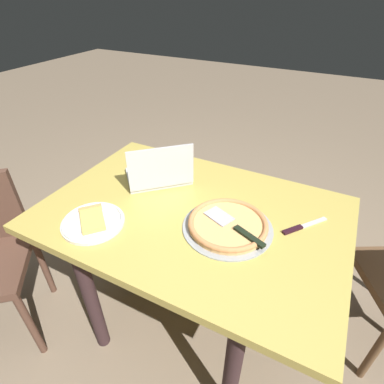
# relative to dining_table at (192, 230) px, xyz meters

# --- Properties ---
(ground_plane) EXTENTS (12.00, 12.00, 0.00)m
(ground_plane) POSITION_rel_dining_table_xyz_m (0.00, 0.00, -0.64)
(ground_plane) COLOR #816E58
(dining_table) EXTENTS (1.25, 0.85, 0.75)m
(dining_table) POSITION_rel_dining_table_xyz_m (0.00, 0.00, 0.00)
(dining_table) COLOR tan
(dining_table) RESTS_ON ground_plane
(laptop) EXTENTS (0.37, 0.36, 0.22)m
(laptop) POSITION_rel_dining_table_xyz_m (0.25, -0.13, 0.15)
(laptop) COLOR silver
(laptop) RESTS_ON dining_table
(pizza_plate) EXTENTS (0.25, 0.25, 0.04)m
(pizza_plate) POSITION_rel_dining_table_xyz_m (0.31, 0.25, 0.12)
(pizza_plate) COLOR white
(pizza_plate) RESTS_ON dining_table
(pizza_tray) EXTENTS (0.35, 0.35, 0.04)m
(pizza_tray) POSITION_rel_dining_table_xyz_m (-0.17, 0.03, 0.12)
(pizza_tray) COLOR #959B9D
(pizza_tray) RESTS_ON dining_table
(table_knife) EXTENTS (0.15, 0.18, 0.01)m
(table_knife) POSITION_rel_dining_table_xyz_m (-0.43, -0.10, 0.11)
(table_knife) COLOR silver
(table_knife) RESTS_ON dining_table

